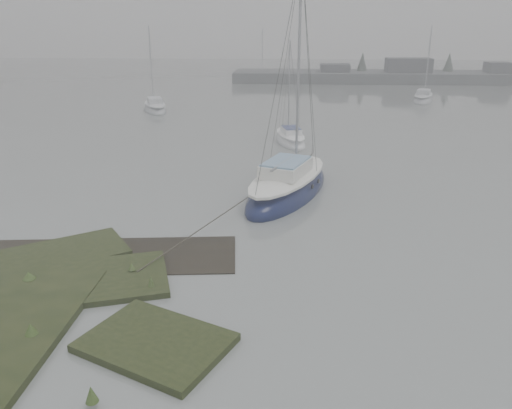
# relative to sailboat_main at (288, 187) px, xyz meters

# --- Properties ---
(ground) EXTENTS (160.00, 160.00, 0.00)m
(ground) POSITION_rel_sailboat_main_xyz_m (-3.77, 18.34, -0.35)
(ground) COLOR slate
(ground) RESTS_ON ground
(far_shoreline) EXTENTS (60.00, 8.00, 4.15)m
(far_shoreline) POSITION_rel_sailboat_main_xyz_m (23.08, 50.24, 0.50)
(far_shoreline) COLOR #4C4F51
(far_shoreline) RESTS_ON ground
(sailboat_main) EXTENTS (5.27, 8.43, 11.32)m
(sailboat_main) POSITION_rel_sailboat_main_xyz_m (0.00, 0.00, 0.00)
(sailboat_main) COLOR #0B1236
(sailboat_main) RESTS_ON ground
(sailboat_white) EXTENTS (2.83, 5.34, 7.18)m
(sailboat_white) POSITION_rel_sailboat_main_xyz_m (0.11, 11.06, -0.13)
(sailboat_white) COLOR silver
(sailboat_white) RESTS_ON ground
(sailboat_far_a) EXTENTS (3.90, 6.05, 8.13)m
(sailboat_far_a) POSITION_rel_sailboat_main_xyz_m (-12.49, 23.55, -0.10)
(sailboat_far_a) COLOR #A0A6A9
(sailboat_far_a) RESTS_ON ground
(sailboat_far_b) EXTENTS (3.73, 6.08, 8.16)m
(sailboat_far_b) POSITION_rel_sailboat_main_xyz_m (14.06, 31.47, -0.10)
(sailboat_far_b) COLOR #A7ABB1
(sailboat_far_b) RESTS_ON ground
(sailboat_far_c) EXTENTS (5.17, 4.84, 7.53)m
(sailboat_far_c) POSITION_rel_sailboat_main_xyz_m (-3.44, 51.47, -0.12)
(sailboat_far_c) COLOR #B8BDC1
(sailboat_far_c) RESTS_ON ground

